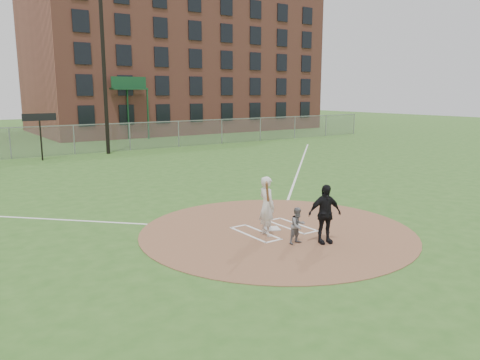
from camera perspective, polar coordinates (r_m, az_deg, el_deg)
ground at (r=14.56m, az=4.51°, el=-6.24°), size 140.00×140.00×0.00m
dirt_circle at (r=14.56m, az=4.51°, el=-6.20°), size 8.40×8.40×0.02m
home_plate at (r=14.69m, az=3.93°, el=-5.94°), size 0.59×0.59×0.03m
foul_line_first at (r=26.96m, az=7.29°, el=1.58°), size 17.04×17.04×0.01m
catcher at (r=13.28m, az=7.06°, el=-5.53°), size 0.52×0.42×1.04m
umpire at (r=13.36m, az=10.29°, el=-4.09°), size 1.07×0.69×1.69m
batters_boxes at (r=14.66m, az=4.14°, el=-6.01°), size 2.08×1.88×0.01m
batter_at_plate at (r=13.86m, az=3.29°, el=-3.17°), size 0.78×0.99×1.78m
outfield_fence at (r=34.09m, az=-19.57°, el=4.67°), size 56.08×0.08×2.03m
brick_warehouse at (r=54.79m, az=-7.90°, el=14.01°), size 30.00×17.17×15.00m
light_pole at (r=33.65m, az=-16.33°, el=14.33°), size 1.20×0.30×12.22m
scoreboard_sign at (r=31.66m, az=-23.23°, el=6.49°), size 2.00×0.10×2.93m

